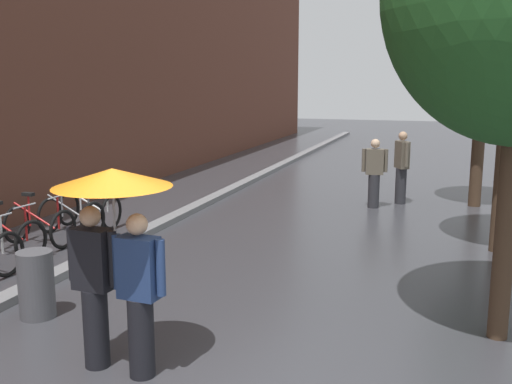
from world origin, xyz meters
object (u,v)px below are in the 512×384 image
object	(u,v)px
litter_bin	(36,284)
pedestrian_walking_far	(374,173)
street_tree_2	(486,36)
parked_bicycle_1	(8,236)
couple_under_umbrella	(114,237)
parked_bicycle_3	(71,216)
parked_bicycle_2	(39,225)
pedestrian_walking_midground	(402,167)
parked_bicycle_4	(89,209)

from	to	relation	value
litter_bin	pedestrian_walking_far	bearing A→B (deg)	68.18
street_tree_2	pedestrian_walking_far	size ratio (longest dim) A/B	3.34
parked_bicycle_1	couple_under_umbrella	bearing A→B (deg)	-36.27
litter_bin	pedestrian_walking_far	distance (m)	8.47
litter_bin	parked_bicycle_3	bearing A→B (deg)	119.73
parked_bicycle_2	litter_bin	size ratio (longest dim) A/B	1.30
couple_under_umbrella	pedestrian_walking_midground	xyz separation A→B (m)	(1.99, 9.41, -0.53)
litter_bin	street_tree_2	bearing A→B (deg)	58.52
parked_bicycle_4	litter_bin	distance (m)	4.61
litter_bin	pedestrian_walking_far	size ratio (longest dim) A/B	0.53
pedestrian_walking_midground	pedestrian_walking_far	world-z (taller)	pedestrian_walking_midground
parked_bicycle_2	pedestrian_walking_far	distance (m)	7.36
parked_bicycle_1	parked_bicycle_2	size ratio (longest dim) A/B	1.03
parked_bicycle_1	couple_under_umbrella	distance (m)	4.85
street_tree_2	parked_bicycle_2	bearing A→B (deg)	-140.81
street_tree_2	parked_bicycle_3	xyz separation A→B (m)	(-7.38, -5.30, -3.52)
couple_under_umbrella	parked_bicycle_4	bearing A→B (deg)	126.63
parked_bicycle_4	couple_under_umbrella	distance (m)	6.36
pedestrian_walking_far	parked_bicycle_3	bearing A→B (deg)	-139.68
couple_under_umbrella	pedestrian_walking_far	bearing A→B (deg)	80.71
parked_bicycle_1	parked_bicycle_3	world-z (taller)	same
pedestrian_walking_far	couple_under_umbrella	bearing A→B (deg)	-99.29
parked_bicycle_2	parked_bicycle_3	distance (m)	0.80
parked_bicycle_1	litter_bin	size ratio (longest dim) A/B	1.35
pedestrian_walking_midground	pedestrian_walking_far	bearing A→B (deg)	-129.63
parked_bicycle_2	pedestrian_walking_midground	world-z (taller)	pedestrian_walking_midground
pedestrian_walking_midground	parked_bicycle_1	bearing A→B (deg)	-131.28
parked_bicycle_1	parked_bicycle_2	xyz separation A→B (m)	(0.01, 0.79, 0.00)
parked_bicycle_1	pedestrian_walking_midground	xyz separation A→B (m)	(5.80, 6.61, 0.51)
street_tree_2	parked_bicycle_3	world-z (taller)	street_tree_2
parked_bicycle_1	parked_bicycle_4	xyz separation A→B (m)	(0.08, 2.23, 0.00)
parked_bicycle_3	pedestrian_walking_far	xyz separation A→B (m)	(5.14, 4.36, 0.44)
parked_bicycle_3	pedestrian_walking_far	distance (m)	6.76
pedestrian_walking_far	parked_bicycle_2	bearing A→B (deg)	-135.45
parked_bicycle_1	litter_bin	xyz separation A→B (m)	(2.10, -1.91, 0.05)
parked_bicycle_4	litter_bin	size ratio (longest dim) A/B	1.29
street_tree_2	parked_bicycle_1	distance (m)	10.77
parked_bicycle_4	litter_bin	bearing A→B (deg)	-63.93
street_tree_2	parked_bicycle_3	distance (m)	9.75
street_tree_2	pedestrian_walking_far	bearing A→B (deg)	-157.24
street_tree_2	parked_bicycle_4	xyz separation A→B (m)	(-7.41, -4.65, -3.52)
parked_bicycle_4	pedestrian_walking_midground	size ratio (longest dim) A/B	0.63
parked_bicycle_1	parked_bicycle_2	bearing A→B (deg)	89.04
parked_bicycle_1	pedestrian_walking_far	size ratio (longest dim) A/B	0.71
parked_bicycle_2	parked_bicycle_4	xyz separation A→B (m)	(0.06, 1.44, 0.00)
street_tree_2	litter_bin	xyz separation A→B (m)	(-5.39, -8.80, -3.47)
parked_bicycle_4	pedestrian_walking_far	size ratio (longest dim) A/B	0.68
parked_bicycle_1	pedestrian_walking_far	bearing A→B (deg)	48.54
litter_bin	pedestrian_walking_far	xyz separation A→B (m)	(3.15, 7.86, 0.39)
street_tree_2	couple_under_umbrella	world-z (taller)	street_tree_2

